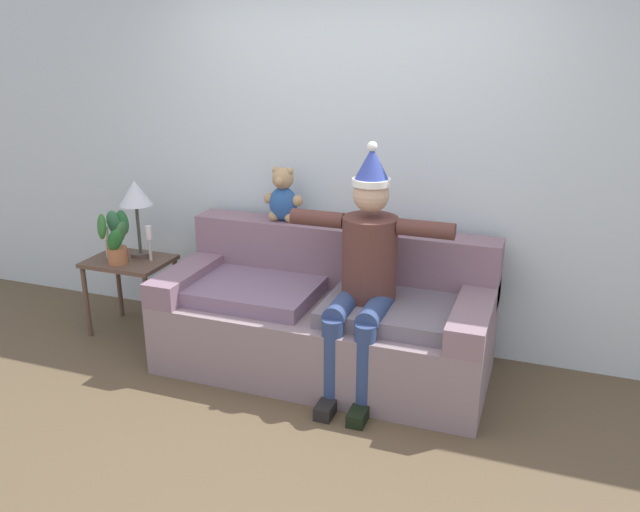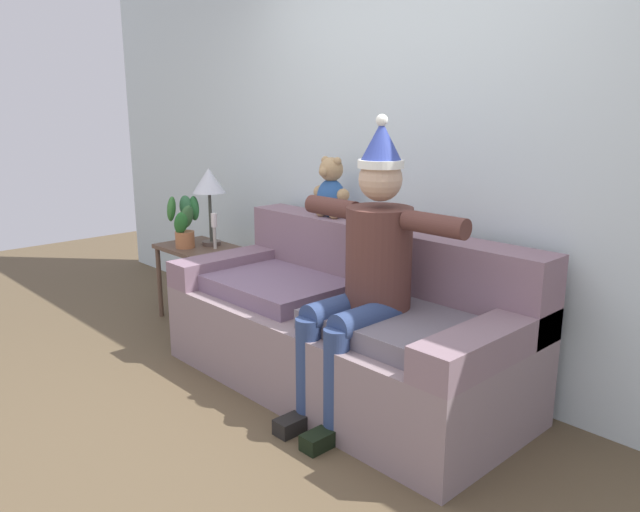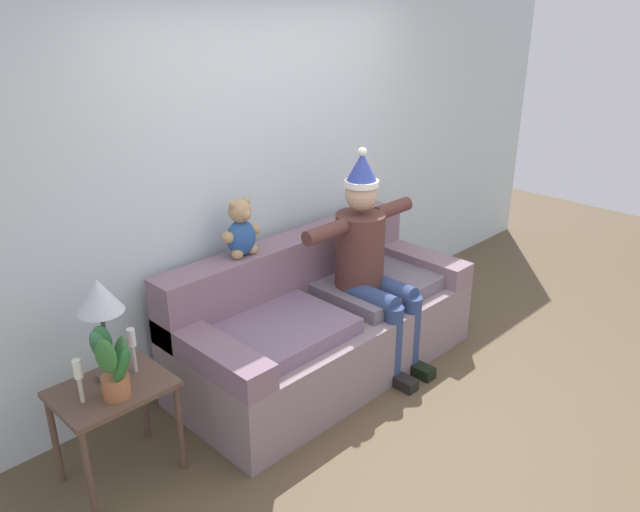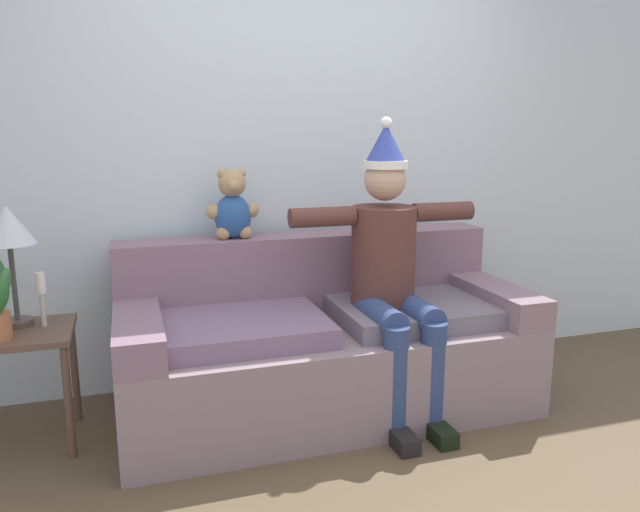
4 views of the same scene
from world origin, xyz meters
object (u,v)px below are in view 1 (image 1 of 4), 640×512
Objects in this scene: side_table at (130,271)px; candle_short at (149,238)px; table_lamp at (135,197)px; teddy_bear at (283,197)px; potted_plant at (116,237)px; candle_tall at (106,237)px; couch at (326,318)px; person_seated at (365,269)px.

candle_short is at bearing 13.61° from side_table.
teddy_bear is at bearing 10.31° from table_lamp.
teddy_bear reaches higher than candle_short.
side_table is 1.51× the size of potted_plant.
potted_plant is (-1.14, -0.38, -0.30)m from teddy_bear.
side_table is at bearing 77.72° from potted_plant.
table_lamp is at bearing 27.38° from candle_tall.
candle_short reaches higher than side_table.
couch is 5.61× the size of teddy_bear.
potted_plant is at bearing -144.15° from candle_short.
person_seated is 5.93× the size of candle_short.
side_table is 0.30m from candle_tall.
person_seated is 1.84m from table_lamp.
potted_plant reaches higher than candle_tall.
couch is at bearing -34.66° from teddy_bear.
potted_plant is 0.17m from candle_tall.
candle_tall is at bearing -169.71° from candle_short.
person_seated reaches higher than candle_tall.
candle_short is (0.33, 0.06, 0.01)m from candle_tall.
potted_plant is at bearing 177.35° from person_seated.
person_seated is at bearing -7.46° from candle_short.
teddy_bear is at bearing 145.34° from couch.
couch is at bearing 3.05° from potted_plant.
person_seated is 2.02m from candle_tall.
side_table is 0.31m from candle_short.
side_table is 2.26× the size of candle_short.
candle_short is at bearing 35.85° from potted_plant.
teddy_bear is 1.30m from side_table.
teddy_bear is 1.46× the size of candle_short.
person_seated is 4.05× the size of teddy_bear.
candle_tall is at bearing 175.44° from person_seated.
side_table is (-1.12, -0.28, -0.59)m from teddy_bear.
candle_tall is 0.93× the size of candle_short.
person_seated reaches higher than table_lamp.
side_table is at bearing -165.75° from teddy_bear.
side_table is (-1.55, 0.01, 0.13)m from couch.
teddy_bear is at bearing 14.36° from candle_short.
couch is 8.79× the size of candle_tall.
couch is 8.20× the size of candle_short.
person_seated is 6.35× the size of candle_tall.
couch is 5.49× the size of potted_plant.
person_seated is 2.70× the size of table_lamp.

